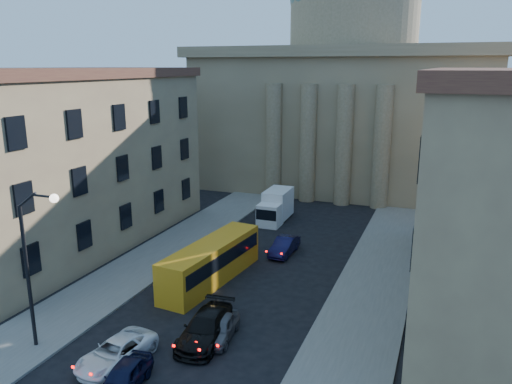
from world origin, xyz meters
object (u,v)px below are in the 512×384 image
street_lamp (33,257)px  car_left_near (124,377)px  box_truck (276,207)px  city_bus (211,261)px

street_lamp → car_left_near: street_lamp is taller
box_truck → city_bus: bearing=-88.9°
street_lamp → city_bus: bearing=67.8°
city_bus → box_truck: size_ratio=1.88×
box_truck → car_left_near: bearing=-86.3°
street_lamp → car_left_near: bearing=-12.2°
street_lamp → box_truck: bearing=81.0°
city_bus → box_truck: box_truck is taller
car_left_near → box_truck: bearing=87.0°
street_lamp → box_truck: street_lamp is taller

